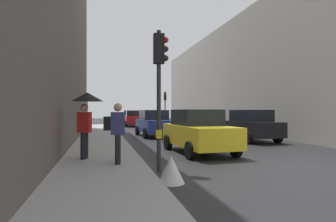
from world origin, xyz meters
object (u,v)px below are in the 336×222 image
traffic_light_far_median (165,102)px  car_silver_hatchback (130,117)px  car_yellow_taxi (198,131)px  car_blue_van (154,123)px  car_white_compact (200,121)px  car_red_sedan (134,118)px  traffic_light_near_left (160,74)px  warning_sign_triangle (171,169)px  pedestrian_with_grey_backpack (116,129)px  car_dark_suv (249,126)px  pedestrian_with_umbrella (86,107)px

traffic_light_far_median → car_silver_hatchback: traffic_light_far_median is taller
car_yellow_taxi → car_blue_van: 7.78m
car_white_compact → car_blue_van: same height
traffic_light_far_median → car_red_sedan: size_ratio=0.89×
car_blue_van → car_yellow_taxi: bearing=-87.3°
car_red_sedan → car_blue_van: same height
traffic_light_near_left → warning_sign_triangle: bearing=-90.5°
pedestrian_with_grey_backpack → car_dark_suv: bearing=38.3°
traffic_light_far_median → traffic_light_near_left: (-5.16, -22.03, 0.12)m
traffic_light_far_median → car_white_compact: 7.77m
car_white_compact → pedestrian_with_grey_backpack: (-7.60, -14.03, 0.29)m
warning_sign_triangle → car_dark_suv: bearing=50.9°
traffic_light_far_median → car_dark_suv: bearing=-85.0°
car_blue_van → pedestrian_with_umbrella: (-3.95, -9.24, 0.96)m
traffic_light_far_median → warning_sign_triangle: size_ratio=5.85×
traffic_light_far_median → traffic_light_near_left: bearing=-103.2°
pedestrian_with_umbrella → traffic_light_near_left: bearing=-37.6°
traffic_light_far_median → pedestrian_with_grey_backpack: size_ratio=2.15×
car_yellow_taxi → car_dark_suv: (4.28, 3.57, 0.00)m
car_silver_hatchback → car_yellow_taxi: (0.13, -25.81, 0.00)m
car_white_compact → car_blue_van: 5.89m
traffic_light_far_median → car_yellow_taxi: traffic_light_far_median is taller
car_red_sedan → pedestrian_with_umbrella: (-4.02, -21.92, 0.96)m
car_red_sedan → car_white_compact: bearing=-63.4°
traffic_light_far_median → car_red_sedan: (-3.22, 1.48, -1.74)m
car_white_compact → traffic_light_far_median: bearing=99.6°
car_yellow_taxi → pedestrian_with_umbrella: 4.65m
car_silver_hatchback → car_dark_suv: bearing=-78.8°
car_red_sedan → car_dark_suv: bearing=-74.9°
traffic_light_far_median → car_blue_van: traffic_light_far_median is taller
car_silver_hatchback → warning_sign_triangle: (-2.11, -30.27, -0.55)m
car_dark_suv → pedestrian_with_umbrella: (-8.59, -5.04, 0.96)m
car_silver_hatchback → car_blue_van: (-0.23, -18.04, 0.00)m
pedestrian_with_grey_backpack → car_yellow_taxi: bearing=36.3°
car_silver_hatchback → pedestrian_with_grey_backpack: (-3.29, -28.32, 0.29)m
car_yellow_taxi → traffic_light_far_median: bearing=81.2°
traffic_light_far_median → car_blue_van: (-3.29, -11.20, -1.74)m
car_silver_hatchback → car_red_sedan: size_ratio=1.02×
car_blue_van → pedestrian_with_grey_backpack: pedestrian_with_grey_backpack is taller
car_dark_suv → pedestrian_with_grey_backpack: bearing=-141.7°
car_red_sedan → car_silver_hatchback: bearing=88.3°
traffic_light_far_median → car_red_sedan: bearing=155.2°
traffic_light_far_median → car_dark_suv: traffic_light_far_median is taller
car_yellow_taxi → car_red_sedan: (-0.29, 20.46, 0.00)m
traffic_light_near_left → car_red_sedan: bearing=85.3°
car_blue_van → pedestrian_with_grey_backpack: 10.74m
car_white_compact → warning_sign_triangle: (-6.43, -15.98, -0.55)m
car_yellow_taxi → warning_sign_triangle: size_ratio=6.62×
car_yellow_taxi → car_silver_hatchback: bearing=90.3°
traffic_light_near_left → car_yellow_taxi: traffic_light_near_left is taller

